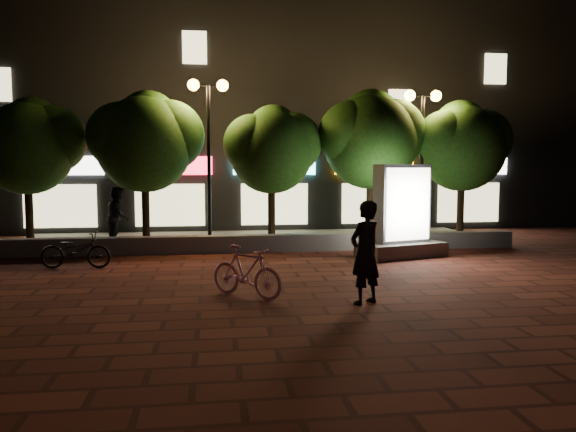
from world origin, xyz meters
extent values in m
plane|color=#5D261D|center=(0.00, 0.00, 0.00)|extent=(80.00, 80.00, 0.00)
cube|color=slate|center=(0.00, 4.00, 0.25)|extent=(16.00, 0.45, 0.50)
cube|color=slate|center=(0.00, 6.50, 0.04)|extent=(16.00, 5.00, 0.08)
cube|color=black|center=(0.00, 13.00, 5.00)|extent=(28.00, 8.00, 10.00)
cube|color=white|center=(-7.00, 8.94, 2.60)|extent=(3.20, 0.12, 0.70)
cube|color=beige|center=(-7.00, 8.94, 1.10)|extent=(2.60, 0.10, 1.60)
cube|color=red|center=(-3.00, 8.94, 2.60)|extent=(3.20, 0.12, 0.70)
cube|color=beige|center=(-3.00, 8.94, 1.10)|extent=(2.60, 0.10, 1.60)
cube|color=#61F8FC|center=(1.00, 8.94, 2.60)|extent=(3.20, 0.12, 0.70)
cube|color=beige|center=(1.00, 8.94, 1.10)|extent=(2.60, 0.10, 1.60)
cube|color=#FFA906|center=(5.00, 8.94, 2.60)|extent=(3.20, 0.12, 0.70)
cube|color=beige|center=(5.00, 8.94, 1.10)|extent=(2.60, 0.10, 1.60)
cube|color=silver|center=(9.00, 8.94, 2.60)|extent=(3.20, 0.12, 0.70)
cube|color=beige|center=(9.00, 8.94, 1.10)|extent=(2.60, 0.10, 1.60)
cube|color=beige|center=(-2.00, 8.94, 7.00)|extent=(0.90, 0.10, 1.20)
cube|color=beige|center=(6.00, 8.94, 5.00)|extent=(0.90, 0.10, 1.20)
cube|color=beige|center=(10.00, 8.94, 6.50)|extent=(0.90, 0.10, 1.20)
cylinder|color=black|center=(-7.00, 5.40, 1.21)|extent=(0.24, 0.24, 2.25)
sphere|color=#2D591A|center=(-7.00, 5.40, 3.10)|extent=(2.80, 2.80, 2.80)
sphere|color=#2D591A|center=(-6.30, 5.60, 3.40)|extent=(2.10, 2.10, 2.10)
sphere|color=#2D591A|center=(-7.63, 5.25, 3.35)|extent=(1.96, 1.96, 1.96)
sphere|color=#2D591A|center=(-6.90, 5.75, 3.80)|extent=(1.82, 1.82, 1.82)
cylinder|color=black|center=(-3.50, 5.40, 1.25)|extent=(0.24, 0.24, 2.34)
sphere|color=#2D591A|center=(-3.50, 5.40, 3.25)|extent=(3.00, 3.00, 3.00)
sphere|color=#2D591A|center=(-2.75, 5.60, 3.54)|extent=(2.25, 2.25, 2.25)
sphere|color=#2D591A|center=(-4.17, 5.25, 3.50)|extent=(2.10, 2.10, 2.10)
sphere|color=#2D591A|center=(-3.40, 5.75, 4.00)|extent=(1.95, 1.95, 1.95)
cylinder|color=black|center=(0.50, 5.40, 1.18)|extent=(0.24, 0.24, 2.21)
sphere|color=#2D591A|center=(0.50, 5.40, 3.03)|extent=(2.70, 2.70, 2.70)
sphere|color=#2D591A|center=(1.17, 5.60, 3.33)|extent=(2.03, 2.03, 2.02)
sphere|color=#2D591A|center=(-0.11, 5.25, 3.28)|extent=(1.89, 1.89, 1.89)
sphere|color=#2D591A|center=(0.60, 5.75, 3.70)|extent=(1.76, 1.76, 1.76)
cylinder|color=black|center=(3.80, 5.40, 1.30)|extent=(0.24, 0.24, 2.43)
sphere|color=#2D591A|center=(3.80, 5.40, 3.36)|extent=(3.10, 3.10, 3.10)
sphere|color=#2D591A|center=(4.58, 5.60, 3.66)|extent=(2.33, 2.33, 2.33)
sphere|color=#2D591A|center=(3.10, 5.25, 3.61)|extent=(2.17, 2.17, 2.17)
sphere|color=#2D591A|center=(3.90, 5.75, 4.14)|extent=(2.01, 2.02, 2.02)
cylinder|color=black|center=(7.00, 5.40, 1.23)|extent=(0.24, 0.24, 2.29)
sphere|color=#2D591A|center=(7.00, 5.40, 3.17)|extent=(2.90, 2.90, 2.90)
sphere|color=#2D591A|center=(7.72, 5.60, 3.47)|extent=(2.18, 2.17, 2.17)
sphere|color=#2D591A|center=(6.35, 5.25, 3.42)|extent=(2.03, 2.03, 2.03)
sphere|color=#2D591A|center=(7.10, 5.75, 3.90)|extent=(1.89, 1.88, 1.88)
cylinder|color=black|center=(-1.50, 5.20, 2.58)|extent=(0.12, 0.12, 5.00)
cylinder|color=black|center=(-1.50, 5.20, 5.08)|extent=(0.90, 0.08, 0.08)
sphere|color=#FFB43F|center=(-1.95, 5.20, 5.08)|extent=(0.36, 0.36, 0.36)
sphere|color=#FFB43F|center=(-1.05, 5.20, 5.08)|extent=(0.36, 0.36, 0.36)
cylinder|color=black|center=(5.50, 5.20, 2.48)|extent=(0.12, 0.12, 4.80)
cylinder|color=black|center=(5.50, 5.20, 4.88)|extent=(0.90, 0.08, 0.08)
sphere|color=#FFB43F|center=(5.05, 5.20, 4.88)|extent=(0.36, 0.36, 0.36)
sphere|color=#FFB43F|center=(5.95, 5.20, 4.88)|extent=(0.36, 0.36, 0.36)
cube|color=slate|center=(3.90, 2.55, 0.20)|extent=(2.66, 1.87, 0.40)
cube|color=#4C4C51|center=(3.90, 2.55, 1.51)|extent=(1.70, 1.01, 2.21)
cube|color=white|center=(3.99, 2.27, 1.51)|extent=(1.40, 0.48, 2.01)
cube|color=white|center=(3.82, 2.82, 1.51)|extent=(1.40, 0.48, 2.01)
imported|color=pink|center=(-0.77, -1.86, 0.51)|extent=(1.56, 1.49, 1.01)
imported|color=black|center=(1.37, -2.67, 0.96)|extent=(0.84, 0.76, 1.92)
imported|color=black|center=(-4.82, 1.83, 0.46)|extent=(1.79, 0.77, 0.92)
imported|color=black|center=(-4.35, 5.44, 1.01)|extent=(0.76, 0.94, 1.85)
camera|label=1|loc=(-1.41, -12.48, 2.52)|focal=34.54mm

